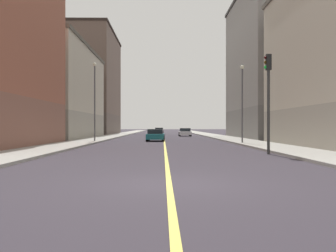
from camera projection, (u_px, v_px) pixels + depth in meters
ground_plane at (169, 184)px, 10.75m from camera, size 400.00×400.00×0.00m
sidewalk_left at (216, 136)px, 59.85m from camera, size 3.45×168.00×0.15m
sidewalk_right at (111, 136)px, 59.64m from camera, size 3.45×168.00×0.15m
lane_center_stripe at (164, 137)px, 59.75m from camera, size 0.16×154.00×0.01m
building_left_mid at (284, 66)px, 51.03m from camera, size 12.06×20.93×18.97m
building_right_midblock at (45, 93)px, 51.40m from camera, size 12.06×23.98×12.00m
building_right_distant at (85, 84)px, 77.63m from camera, size 12.06×22.72×20.01m
traffic_light_left_near at (268, 89)px, 22.35m from camera, size 0.40×0.32×5.70m
street_lamp_left_near at (242, 95)px, 34.63m from camera, size 0.36×0.36×6.87m
street_lamp_right_near at (95, 94)px, 38.55m from camera, size 0.36×0.36×7.71m
car_white at (185, 132)px, 63.08m from camera, size 1.95×4.49×1.28m
car_teal at (156, 135)px, 42.06m from camera, size 1.98×4.43×1.29m
car_black at (159, 131)px, 78.11m from camera, size 1.87×4.56×1.30m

